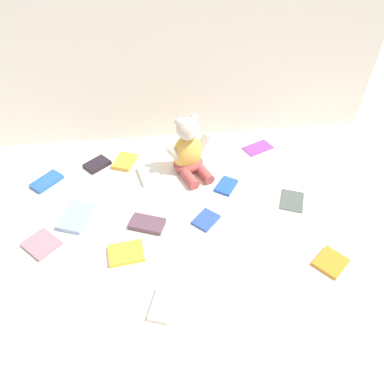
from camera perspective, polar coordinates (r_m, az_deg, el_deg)
ground_plane at (r=1.41m, az=-0.66°, el=-0.20°), size 3.20×3.20×0.00m
backdrop_drape at (r=1.59m, az=-2.47°, el=18.55°), size 1.75×0.03×0.62m
teddy_bear at (r=1.47m, az=-0.57°, el=6.45°), size 0.21×0.21×0.25m
book_case_0 at (r=1.27m, az=21.13°, el=-10.35°), size 0.13×0.13×0.01m
book_case_1 at (r=1.43m, az=15.57°, el=-1.27°), size 0.12×0.14×0.01m
book_case_2 at (r=1.23m, az=-10.39°, el=-9.51°), size 0.12×0.10×0.02m
book_case_3 at (r=1.31m, az=2.22°, el=-4.43°), size 0.11×0.11×0.01m
book_case_4 at (r=1.67m, az=10.40°, el=6.95°), size 0.15×0.12×0.01m
book_case_5 at (r=1.38m, az=-17.88°, el=-3.79°), size 0.14×0.16×0.02m
book_case_6 at (r=1.11m, az=-4.61°, el=-17.53°), size 0.09×0.12×0.02m
book_case_7 at (r=1.57m, az=-22.03°, el=1.58°), size 0.13×0.13×0.02m
book_case_8 at (r=1.58m, az=-10.61°, el=4.77°), size 0.11×0.13×0.02m
book_case_9 at (r=1.49m, az=-6.82°, el=2.76°), size 0.10×0.13×0.02m
book_case_10 at (r=1.59m, az=-14.80°, el=4.28°), size 0.12×0.12×0.02m
book_case_11 at (r=1.30m, az=-7.11°, el=-5.03°), size 0.14×0.11×0.02m
book_case_12 at (r=1.44m, az=5.45°, el=0.99°), size 0.11×0.12×0.01m
book_case_13 at (r=1.34m, az=-22.75°, el=-7.61°), size 0.14×0.14×0.01m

